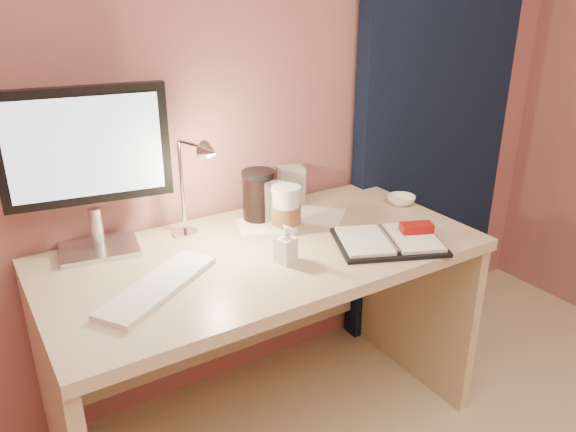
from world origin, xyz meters
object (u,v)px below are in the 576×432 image
clear_cup (278,206)px  desk_lamp (183,182)px  coffee_cup (286,211)px  product_box (291,185)px  monitor (87,157)px  lotion_bottle (286,244)px  dark_jar (259,198)px  bowl (401,200)px  keyboard (159,286)px  planner (391,240)px  desk (255,300)px

clear_cup → desk_lamp: desk_lamp is taller
coffee_cup → desk_lamp: bearing=167.5°
product_box → monitor: bearing=-159.7°
lotion_bottle → monitor: bearing=141.2°
dark_jar → bowl: bearing=-17.2°
monitor → dark_jar: bearing=6.2°
keyboard → dark_jar: 0.57m
monitor → lotion_bottle: bearing=-29.5°
planner → dark_jar: bearing=146.2°
lotion_bottle → product_box: 0.51m
keyboard → clear_cup: bearing=-12.5°
desk → coffee_cup: (0.13, 0.01, 0.30)m
keyboard → desk_lamp: desk_lamp is taller
desk → monitor: bearing=157.7°
planner → product_box: size_ratio=2.89×
monitor → lotion_bottle: size_ratio=4.35×
desk → lotion_bottle: size_ratio=11.65×
coffee_cup → bowl: size_ratio=1.51×
monitor → clear_cup: size_ratio=3.33×
keyboard → coffee_cup: bearing=-17.6°
product_box → coffee_cup: bearing=-109.5°
keyboard → clear_cup: 0.55m
bowl → product_box: product_box is taller
clear_cup → product_box: size_ratio=1.11×
monitor → keyboard: size_ratio=1.26×
desk_lamp → dark_jar: bearing=-5.0°
clear_cup → dark_jar: size_ratio=0.97×
planner → clear_cup: clear_cup is taller
coffee_cup → clear_cup: 0.05m
clear_cup → keyboard: bearing=-159.1°
lotion_bottle → dark_jar: (0.10, 0.34, 0.02)m
desk → monitor: (-0.45, 0.19, 0.54)m
lotion_bottle → dark_jar: dark_jar is taller
lotion_bottle → planner: bearing=-11.1°
coffee_cup → lotion_bottle: 0.23m
keyboard → product_box: (0.68, 0.37, 0.06)m
clear_cup → bowl: size_ratio=1.46×
coffee_cup → lotion_bottle: size_ratio=1.35×
keyboard → monitor: bearing=70.0°
clear_cup → desk: bearing=-156.0°
planner → coffee_cup: bearing=155.7°
keyboard → coffee_cup: 0.53m
clear_cup → bowl: (0.52, -0.07, -0.06)m
coffee_cup → clear_cup: size_ratio=1.04×
clear_cup → desk_lamp: size_ratio=0.45×
desk → monitor: monitor is taller
keyboard → bowl: bearing=-26.4°
monitor → lotion_bottle: (0.47, -0.37, -0.25)m
desk → monitor: size_ratio=2.68×
product_box → desk_lamp: size_ratio=0.41×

